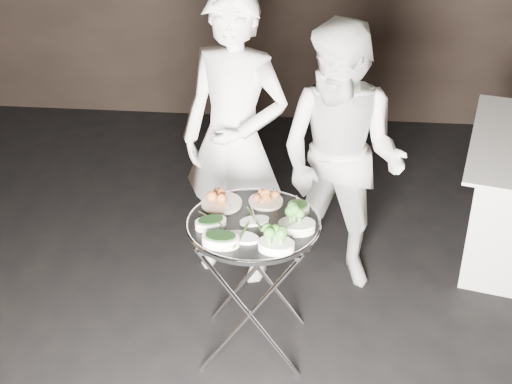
# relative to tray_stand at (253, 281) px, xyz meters

# --- Properties ---
(floor) EXTENTS (6.00, 7.00, 0.05)m
(floor) POSITION_rel_tray_stand_xyz_m (-0.13, -0.23, -0.49)
(floor) COLOR black
(floor) RESTS_ON ground
(tray_stand) EXTENTS (0.57, 0.48, 0.84)m
(tray_stand) POSITION_rel_tray_stand_xyz_m (0.00, 0.00, 0.00)
(tray_stand) COLOR silver
(tray_stand) RESTS_ON floor
(serving_tray) EXTENTS (0.71, 0.71, 0.04)m
(serving_tray) POSITION_rel_tray_stand_xyz_m (0.00, 0.00, 0.37)
(serving_tray) COLOR black
(serving_tray) RESTS_ON tray_stand
(potato_plate_a) EXTENTS (0.23, 0.23, 0.08)m
(potato_plate_a) POSITION_rel_tray_stand_xyz_m (-0.19, 0.17, 0.42)
(potato_plate_a) COLOR beige
(potato_plate_a) RESTS_ON serving_tray
(potato_plate_b) EXTENTS (0.19, 0.19, 0.07)m
(potato_plate_b) POSITION_rel_tray_stand_xyz_m (0.05, 0.21, 0.41)
(potato_plate_b) COLOR beige
(potato_plate_b) RESTS_ON serving_tray
(greens_bowl) EXTENTS (0.12, 0.12, 0.07)m
(greens_bowl) POSITION_rel_tray_stand_xyz_m (0.23, 0.13, 0.41)
(greens_bowl) COLOR white
(greens_bowl) RESTS_ON serving_tray
(asparagus_plate_a) EXTENTS (0.18, 0.15, 0.03)m
(asparagus_plate_a) POSITION_rel_tray_stand_xyz_m (0.01, 0.00, 0.40)
(asparagus_plate_a) COLOR white
(asparagus_plate_a) RESTS_ON serving_tray
(asparagus_plate_b) EXTENTS (0.20, 0.14, 0.04)m
(asparagus_plate_b) POSITION_rel_tray_stand_xyz_m (-0.04, -0.16, 0.40)
(asparagus_plate_b) COLOR white
(asparagus_plate_b) RESTS_ON serving_tray
(spinach_bowl_a) EXTENTS (0.19, 0.16, 0.07)m
(spinach_bowl_a) POSITION_rel_tray_stand_xyz_m (-0.21, -0.06, 0.41)
(spinach_bowl_a) COLOR white
(spinach_bowl_a) RESTS_ON serving_tray
(spinach_bowl_b) EXTENTS (0.20, 0.13, 0.08)m
(spinach_bowl_b) POSITION_rel_tray_stand_xyz_m (-0.14, -0.22, 0.42)
(spinach_bowl_b) COLOR white
(spinach_bowl_b) RESTS_ON serving_tray
(broccoli_bowl_a) EXTENTS (0.20, 0.15, 0.08)m
(broccoli_bowl_a) POSITION_rel_tray_stand_xyz_m (0.23, -0.05, 0.42)
(broccoli_bowl_a) COLOR white
(broccoli_bowl_a) RESTS_ON serving_tray
(broccoli_bowl_b) EXTENTS (0.19, 0.15, 0.08)m
(broccoli_bowl_b) POSITION_rel_tray_stand_xyz_m (0.14, -0.24, 0.42)
(broccoli_bowl_b) COLOR white
(broccoli_bowl_b) RESTS_ON serving_tray
(serving_utensils) EXTENTS (0.57, 0.41, 0.01)m
(serving_utensils) POSITION_rel_tray_stand_xyz_m (0.02, 0.07, 0.43)
(serving_utensils) COLOR silver
(serving_utensils) RESTS_ON serving_tray
(waiter_left) EXTENTS (0.79, 0.64, 1.89)m
(waiter_left) POSITION_rel_tray_stand_xyz_m (-0.19, 0.77, 0.47)
(waiter_left) COLOR silver
(waiter_left) RESTS_ON floor
(waiter_right) EXTENTS (1.03, 0.94, 1.72)m
(waiter_right) POSITION_rel_tray_stand_xyz_m (0.46, 0.74, 0.39)
(waiter_right) COLOR silver
(waiter_right) RESTS_ON floor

